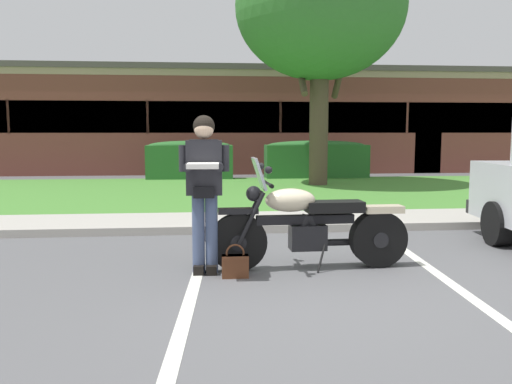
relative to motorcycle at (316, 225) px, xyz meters
The scene contains 13 objects.
ground_plane 0.97m from the motorcycle, 90.27° to the right, with size 140.00×140.00×0.00m, color #565659.
curb_strip 2.21m from the motorcycle, 90.11° to the left, with size 60.00×0.20×0.12m, color #ADA89E.
concrete_walk 3.05m from the motorcycle, 90.08° to the left, with size 60.00×1.50×0.08m, color #ADA89E.
grass_lawn 7.43m from the motorcycle, 90.03° to the left, with size 60.00×7.29×0.06m, color #478433.
stall_stripe_0 1.58m from the motorcycle, 154.74° to the right, with size 0.12×4.40×0.01m, color silver.
stall_stripe_1 1.48m from the motorcycle, 27.29° to the right, with size 0.12×4.40×0.01m, color silver.
motorcycle is the anchor object (origin of this frame).
rider_person 1.35m from the motorcycle, behind, with size 0.54×0.60×1.70m.
handbag 1.03m from the motorcycle, 162.13° to the right, with size 0.28×0.13×0.36m.
shade_tree 9.91m from the motorcycle, 77.74° to the left, with size 4.59×4.59×6.82m.
hedge_left 11.17m from the motorcycle, 98.88° to the left, with size 2.68×0.90×1.24m.
hedge_center_left 11.28m from the motorcycle, 78.10° to the left, with size 3.29×0.90×1.24m.
brick_building 18.24m from the motorcycle, 85.46° to the left, with size 27.60×10.39×3.89m.
Camera 1 is at (-1.22, -4.90, 1.54)m, focal length 37.12 mm.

